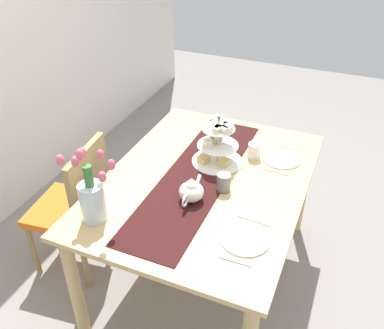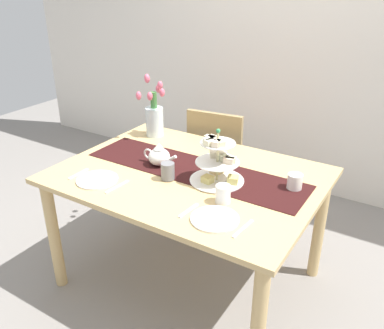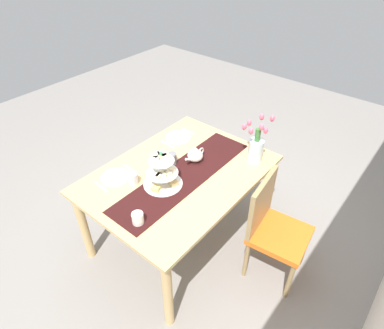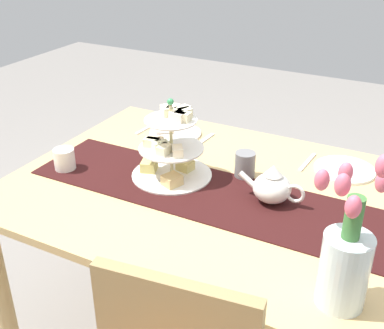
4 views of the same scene
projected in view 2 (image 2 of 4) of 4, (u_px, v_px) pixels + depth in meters
The scene contains 17 objects.
ground_plane at pixel (189, 278), 2.67m from camera, with size 8.00×8.00×0.00m, color gray.
room_wall_rear at pixel (295, 40), 3.37m from camera, with size 6.00×0.08×2.60m, color silver.
dining_table at pixel (189, 189), 2.39m from camera, with size 1.48×1.08×0.76m.
chair_left at pixel (219, 159), 3.15m from camera, with size 0.47×0.47×0.91m.
table_runner at pixel (194, 169), 2.38m from camera, with size 1.34×0.35×0.00m, color black.
tiered_cake_stand at pixel (218, 163), 2.21m from camera, with size 0.30×0.30×0.30m.
teapot at pixel (159, 156), 2.42m from camera, with size 0.24×0.13×0.14m.
tulip_vase at pixel (154, 116), 2.83m from camera, with size 0.22×0.20×0.43m.
cream_jug at pixel (295, 182), 2.16m from camera, with size 0.08×0.08×0.09m, color white.
dinner_plate_left at pixel (97, 180), 2.26m from camera, with size 0.23×0.23×0.01m, color white.
fork_left at pixel (79, 174), 2.33m from camera, with size 0.02×0.15×0.01m, color silver.
knife_left at pixel (117, 187), 2.19m from camera, with size 0.01×0.17×0.01m, color silver.
dinner_plate_right at pixel (215, 219), 1.90m from camera, with size 0.23×0.23×0.01m, color white.
fork_right at pixel (189, 210), 1.97m from camera, with size 0.02×0.15×0.01m, color silver.
knife_right at pixel (243, 229), 1.83m from camera, with size 0.01×0.17×0.01m, color silver.
mug_grey at pixel (168, 171), 2.25m from camera, with size 0.08×0.08×0.10m, color slate.
mug_white_text at pixel (223, 194), 2.03m from camera, with size 0.08×0.08×0.10m, color white.
Camera 2 is at (1.13, -1.77, 1.81)m, focal length 38.27 mm.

